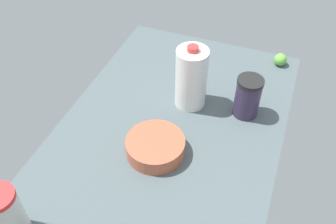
# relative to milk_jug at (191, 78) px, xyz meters

# --- Properties ---
(countertop) EXTENTS (1.20, 0.76, 0.03)m
(countertop) POSITION_rel_milk_jug_xyz_m (-0.17, 0.02, -0.13)
(countertop) COLOR #485457
(countertop) RESTS_ON ground
(milk_jug) EXTENTS (0.11, 0.11, 0.25)m
(milk_jug) POSITION_rel_milk_jug_xyz_m (0.00, 0.00, 0.00)
(milk_jug) COLOR white
(milk_jug) RESTS_ON countertop
(tumbler_cup) EXTENTS (0.09, 0.09, 0.18)m
(tumbler_cup) POSITION_rel_milk_jug_xyz_m (-0.67, 0.28, -0.03)
(tumbler_cup) COLOR beige
(tumbler_cup) RESTS_ON countertop
(shaker_bottle) EXTENTS (0.09, 0.09, 0.16)m
(shaker_bottle) POSITION_rel_milk_jug_xyz_m (0.02, -0.20, -0.04)
(shaker_bottle) COLOR #342743
(shaker_bottle) RESTS_ON countertop
(mixing_bowl) EXTENTS (0.19, 0.19, 0.06)m
(mixing_bowl) POSITION_rel_milk_jug_xyz_m (-0.27, 0.03, -0.09)
(mixing_bowl) COLOR #AD553B
(mixing_bowl) RESTS_ON countertop
(lime_near_front) EXTENTS (0.05, 0.05, 0.05)m
(lime_near_front) POSITION_rel_milk_jug_xyz_m (0.35, -0.28, -0.09)
(lime_near_front) COLOR #62B33F
(lime_near_front) RESTS_ON countertop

